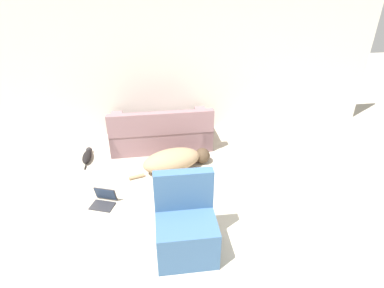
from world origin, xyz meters
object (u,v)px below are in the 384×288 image
object	(u,v)px
side_chair	(186,229)
dog	(175,160)
couch	(161,132)
cat	(87,156)
laptop_open	(104,199)

from	to	relation	value
side_chair	dog	bearing A→B (deg)	89.62
couch	cat	bearing A→B (deg)	14.08
laptop_open	side_chair	world-z (taller)	side_chair
dog	side_chair	world-z (taller)	side_chair
dog	cat	distance (m)	1.56
laptop_open	couch	bearing A→B (deg)	81.61
dog	laptop_open	size ratio (longest dim) A/B	3.61
couch	dog	size ratio (longest dim) A/B	1.31
dog	side_chair	size ratio (longest dim) A/B	1.47
couch	side_chair	bearing A→B (deg)	92.49
couch	cat	distance (m)	1.34
couch	side_chair	distance (m)	2.57
couch	dog	xyz separation A→B (m)	(0.16, -0.87, -0.08)
couch	laptop_open	distance (m)	1.82
dog	couch	bearing A→B (deg)	84.74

